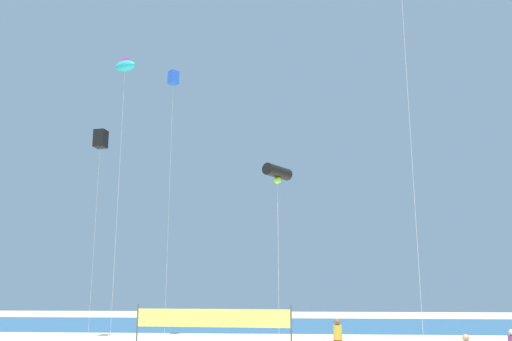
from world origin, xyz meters
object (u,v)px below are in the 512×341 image
object	(u,v)px
beachgoer_mustard_shirt	(338,337)
kite_blue_box	(173,79)
kite_cyan_inflatable	(125,66)
kite_black_tube	(278,173)
volleyball_net	(213,320)
kite_black_box	(101,139)

from	to	relation	value
beachgoer_mustard_shirt	kite_blue_box	size ratio (longest dim) A/B	0.10
kite_cyan_inflatable	kite_black_tube	world-z (taller)	kite_cyan_inflatable
volleyball_net	kite_black_box	distance (m)	15.58
volleyball_net	kite_cyan_inflatable	distance (m)	14.70
kite_black_tube	kite_cyan_inflatable	bearing A→B (deg)	145.22
kite_black_box	kite_blue_box	bearing A→B (deg)	4.43
volleyball_net	kite_black_box	world-z (taller)	kite_black_box
volleyball_net	kite_black_tube	bearing A→B (deg)	-61.01
kite_black_box	volleyball_net	bearing A→B (deg)	-34.06
kite_black_tube	kite_blue_box	xyz separation A→B (m)	(-7.67, 12.87, 9.52)
kite_black_box	kite_blue_box	distance (m)	6.44
beachgoer_mustard_shirt	kite_cyan_inflatable	xyz separation A→B (m)	(-11.35, 0.75, 14.44)
kite_cyan_inflatable	kite_black_box	world-z (taller)	kite_cyan_inflatable
volleyball_net	kite_black_tube	size ratio (longest dim) A/B	0.99
volleyball_net	kite_cyan_inflatable	xyz separation A→B (m)	(-5.13, -0.47, 13.77)
kite_blue_box	beachgoer_mustard_shirt	bearing A→B (deg)	-36.31
beachgoer_mustard_shirt	kite_black_box	size ratio (longest dim) A/B	0.13
volleyball_net	kite_blue_box	xyz separation A→B (m)	(-4.04, 6.31, 15.73)
kite_cyan_inflatable	volleyball_net	bearing A→B (deg)	5.22
kite_blue_box	kite_black_box	bearing A→B (deg)	-175.57
kite_cyan_inflatable	kite_black_box	distance (m)	7.75
kite_cyan_inflatable	kite_blue_box	world-z (taller)	kite_blue_box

